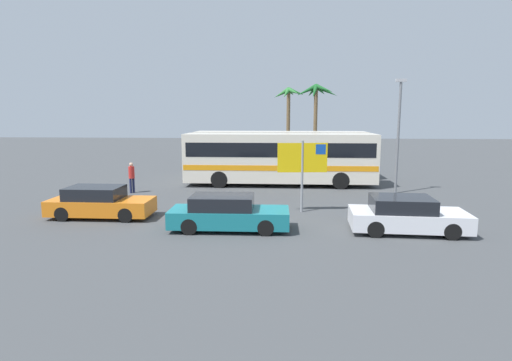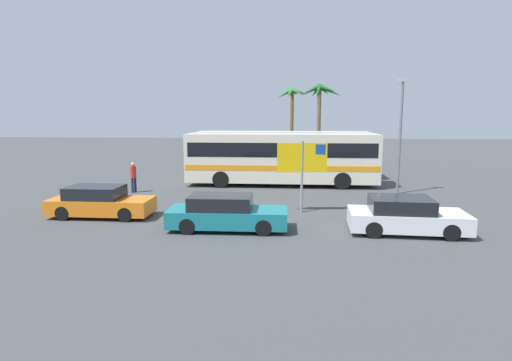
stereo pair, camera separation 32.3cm
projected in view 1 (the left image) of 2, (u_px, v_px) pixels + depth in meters
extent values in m
plane|color=#424447|center=(229.00, 224.00, 16.61)|extent=(120.00, 120.00, 0.00)
cube|color=silver|center=(280.00, 157.00, 25.43)|extent=(11.55, 2.41, 2.90)
cube|color=black|center=(280.00, 148.00, 25.35)|extent=(11.09, 2.43, 0.84)
cube|color=orange|center=(280.00, 166.00, 25.51)|extent=(11.43, 2.43, 0.32)
cylinder|color=black|center=(336.00, 175.00, 26.47)|extent=(1.00, 0.28, 1.00)
cylinder|color=black|center=(341.00, 181.00, 24.35)|extent=(1.00, 0.28, 1.00)
cylinder|color=black|center=(224.00, 174.00, 26.91)|extent=(1.00, 0.28, 1.00)
cylinder|color=black|center=(219.00, 179.00, 24.78)|extent=(1.00, 0.28, 1.00)
cube|color=silver|center=(280.00, 153.00, 28.47)|extent=(11.55, 2.41, 2.90)
cube|color=black|center=(280.00, 145.00, 28.38)|extent=(11.09, 2.43, 0.84)
cube|color=gold|center=(280.00, 160.00, 28.55)|extent=(11.43, 2.43, 0.32)
cylinder|color=black|center=(331.00, 169.00, 29.51)|extent=(1.00, 0.28, 1.00)
cylinder|color=black|center=(334.00, 173.00, 27.38)|extent=(1.00, 0.28, 1.00)
cylinder|color=black|center=(230.00, 168.00, 29.94)|extent=(1.00, 0.28, 1.00)
cylinder|color=black|center=(226.00, 172.00, 27.82)|extent=(1.00, 0.28, 1.00)
cylinder|color=gray|center=(302.00, 177.00, 18.47)|extent=(0.11, 0.11, 3.20)
cube|color=yellow|center=(302.00, 158.00, 18.34)|extent=(2.20, 0.25, 1.30)
cube|color=#1447A8|center=(321.00, 149.00, 18.30)|extent=(0.44, 0.11, 0.44)
cube|color=orange|center=(102.00, 206.00, 17.66)|extent=(4.31, 1.71, 0.64)
cube|color=black|center=(95.00, 193.00, 17.58)|extent=(2.24, 1.56, 0.52)
cylinder|color=black|center=(139.00, 207.00, 18.35)|extent=(0.60, 0.16, 0.60)
cylinder|color=black|center=(126.00, 215.00, 16.84)|extent=(0.60, 0.16, 0.60)
cylinder|color=black|center=(80.00, 206.00, 18.53)|extent=(0.60, 0.16, 0.60)
cylinder|color=black|center=(62.00, 214.00, 17.02)|extent=(0.60, 0.16, 0.60)
cube|color=#19757F|center=(230.00, 217.00, 15.77)|extent=(4.51, 1.73, 0.64)
cube|color=black|center=(222.00, 202.00, 15.69)|extent=(2.35, 1.57, 0.52)
cylinder|color=black|center=(267.00, 217.00, 16.49)|extent=(0.60, 0.17, 0.60)
cylinder|color=black|center=(266.00, 228.00, 14.98)|extent=(0.60, 0.17, 0.60)
cylinder|color=black|center=(197.00, 217.00, 16.62)|extent=(0.60, 0.17, 0.60)
cylinder|color=black|center=(189.00, 227.00, 15.11)|extent=(0.60, 0.17, 0.60)
cube|color=silver|center=(408.00, 219.00, 15.45)|extent=(4.30, 2.11, 0.64)
cube|color=black|center=(402.00, 204.00, 15.39)|extent=(2.28, 1.85, 0.52)
cylinder|color=black|center=(437.00, 219.00, 16.19)|extent=(0.61, 0.19, 0.60)
cylinder|color=black|center=(452.00, 232.00, 14.48)|extent=(0.61, 0.19, 0.60)
cylinder|color=black|center=(368.00, 217.00, 16.49)|extent=(0.61, 0.19, 0.60)
cylinder|color=black|center=(376.00, 229.00, 14.78)|extent=(0.61, 0.19, 0.60)
cylinder|color=#1E2347|center=(131.00, 186.00, 23.12)|extent=(0.13, 0.13, 0.82)
cylinder|color=#1E2347|center=(134.00, 185.00, 23.25)|extent=(0.13, 0.13, 0.82)
cylinder|color=red|center=(131.00, 172.00, 23.07)|extent=(0.32, 0.32, 0.65)
sphere|color=tan|center=(131.00, 165.00, 23.00)|extent=(0.22, 0.22, 0.22)
cylinder|color=slate|center=(398.00, 139.00, 22.69)|extent=(0.14, 0.14, 6.03)
cube|color=#B2B2B7|center=(401.00, 80.00, 22.19)|extent=(0.56, 0.20, 0.16)
cylinder|color=brown|center=(288.00, 128.00, 36.77)|extent=(0.32, 0.32, 6.25)
cone|color=#2D7533|center=(296.00, 92.00, 36.35)|extent=(1.55, 0.70, 0.85)
cone|color=#2D7533|center=(291.00, 92.00, 36.90)|extent=(0.91, 1.56, 0.82)
cone|color=#2D7533|center=(284.00, 92.00, 36.86)|extent=(1.23, 1.48, 0.80)
cone|color=#2D7533|center=(281.00, 94.00, 36.38)|extent=(1.50, 0.55, 1.07)
cone|color=#2D7533|center=(286.00, 93.00, 35.73)|extent=(0.90, 1.53, 1.08)
cone|color=#2D7533|center=(293.00, 92.00, 35.70)|extent=(1.23, 1.48, 0.82)
cylinder|color=brown|center=(315.00, 127.00, 35.62)|extent=(0.32, 0.32, 6.46)
cone|color=#195623|center=(327.00, 91.00, 35.03)|extent=(1.98, 0.57, 1.20)
cone|color=#195623|center=(320.00, 90.00, 35.90)|extent=(1.34, 1.95, 1.01)
cone|color=#195623|center=(312.00, 91.00, 36.00)|extent=(1.00, 2.00, 1.16)
cone|color=#195623|center=(306.00, 91.00, 35.64)|extent=(1.92, 1.40, 1.09)
cone|color=#195623|center=(307.00, 91.00, 34.80)|extent=(1.95, 1.25, 1.18)
cone|color=#195623|center=(315.00, 92.00, 34.37)|extent=(0.86, 1.94, 1.37)
cone|color=#195623|center=(324.00, 89.00, 34.38)|extent=(1.62, 1.80, 0.95)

